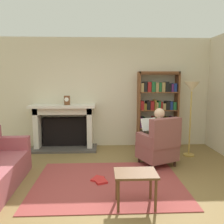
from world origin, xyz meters
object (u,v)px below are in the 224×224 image
object	(u,v)px
armchair_reading	(159,145)
seated_reader	(156,134)
mantel_clock	(67,100)
bookshelf	(158,111)
side_table	(135,178)
floor_lamp	(192,93)
fireplace	(64,125)

from	to	relation	value
armchair_reading	seated_reader	xyz separation A→B (m)	(-0.05, 0.11, 0.20)
mantel_clock	bookshelf	world-z (taller)	bookshelf
mantel_clock	side_table	world-z (taller)	mantel_clock
mantel_clock	floor_lamp	bearing A→B (deg)	-12.06
seated_reader	side_table	world-z (taller)	seated_reader
fireplace	armchair_reading	size ratio (longest dim) A/B	1.63
fireplace	side_table	xyz separation A→B (m)	(1.37, -2.71, -0.18)
bookshelf	armchair_reading	distance (m)	1.42
armchair_reading	floor_lamp	distance (m)	1.39
mantel_clock	seated_reader	distance (m)	2.24
mantel_clock	seated_reader	size ratio (longest dim) A/B	0.19
bookshelf	side_table	bearing A→B (deg)	-108.93
fireplace	mantel_clock	distance (m)	0.64
mantel_clock	floor_lamp	distance (m)	2.83
bookshelf	side_table	distance (m)	2.94
bookshelf	floor_lamp	bearing A→B (deg)	-52.69
bookshelf	seated_reader	bearing A→B (deg)	-104.82
armchair_reading	floor_lamp	bearing A→B (deg)	-168.90
fireplace	seated_reader	world-z (taller)	seated_reader
bookshelf	armchair_reading	bearing A→B (deg)	-101.64
fireplace	bookshelf	distance (m)	2.33
floor_lamp	mantel_clock	bearing A→B (deg)	167.94
armchair_reading	side_table	world-z (taller)	armchair_reading
fireplace	armchair_reading	bearing A→B (deg)	-31.91
seated_reader	armchair_reading	bearing A→B (deg)	90.00
bookshelf	armchair_reading	xyz separation A→B (m)	(-0.27, -1.30, -0.49)
armchair_reading	mantel_clock	bearing A→B (deg)	-55.12
side_table	armchair_reading	bearing A→B (deg)	64.98
side_table	mantel_clock	bearing A→B (deg)	115.89
fireplace	bookshelf	xyz separation A→B (m)	(2.31, 0.03, 0.33)
bookshelf	armchair_reading	size ratio (longest dim) A/B	1.93
side_table	floor_lamp	size ratio (longest dim) A/B	0.34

